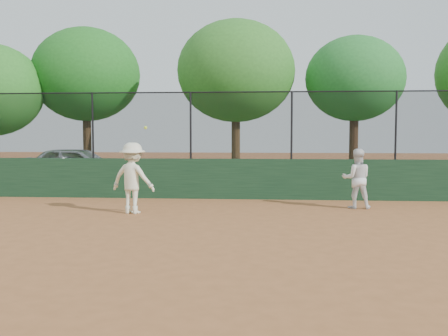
# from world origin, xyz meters

# --- Properties ---
(ground) EXTENTS (80.00, 80.00, 0.00)m
(ground) POSITION_xyz_m (0.00, 0.00, 0.00)
(ground) COLOR #A46135
(ground) RESTS_ON ground
(back_wall) EXTENTS (26.00, 0.20, 1.20)m
(back_wall) POSITION_xyz_m (0.00, 6.00, 0.60)
(back_wall) COLOR #1B3D23
(back_wall) RESTS_ON ground
(grass_strip) EXTENTS (36.00, 12.00, 0.01)m
(grass_strip) POSITION_xyz_m (0.00, 12.00, 0.00)
(grass_strip) COLOR #2E5119
(grass_strip) RESTS_ON ground
(parked_car) EXTENTS (4.31, 1.76, 1.47)m
(parked_car) POSITION_xyz_m (-5.25, 9.31, 0.73)
(parked_car) COLOR silver
(parked_car) RESTS_ON ground
(player_second) EXTENTS (0.78, 0.62, 1.56)m
(player_second) POSITION_xyz_m (4.11, 4.40, 0.78)
(player_second) COLOR white
(player_second) RESTS_ON ground
(player_main) EXTENTS (1.25, 0.92, 2.14)m
(player_main) POSITION_xyz_m (-1.52, 3.15, 0.87)
(player_main) COLOR #EDEAC9
(player_main) RESTS_ON ground
(fence_assembly) EXTENTS (26.00, 0.06, 2.00)m
(fence_assembly) POSITION_xyz_m (-0.03, 6.00, 2.24)
(fence_assembly) COLOR black
(fence_assembly) RESTS_ON back_wall
(tree_1) EXTENTS (4.75, 4.32, 6.59)m
(tree_1) POSITION_xyz_m (-6.15, 12.84, 4.52)
(tree_1) COLOR #472F18
(tree_1) RESTS_ON ground
(tree_2) EXTENTS (4.78, 4.35, 6.53)m
(tree_2) POSITION_xyz_m (0.55, 11.56, 4.45)
(tree_2) COLOR #4C331B
(tree_2) RESTS_ON ground
(tree_3) EXTENTS (3.97, 3.61, 5.86)m
(tree_3) POSITION_xyz_m (5.33, 11.78, 4.13)
(tree_3) COLOR #422616
(tree_3) RESTS_ON ground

